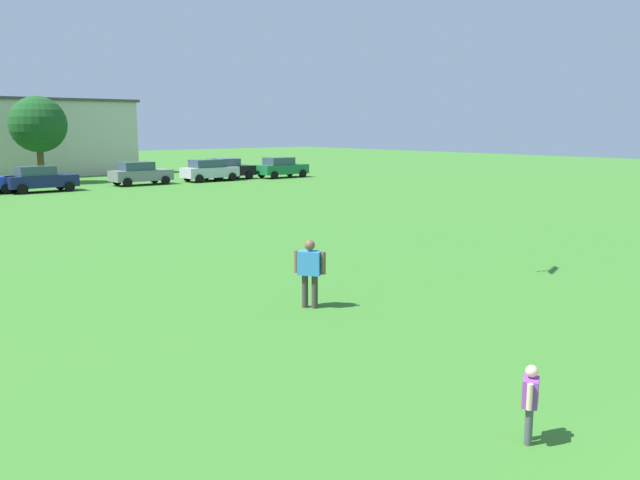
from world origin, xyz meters
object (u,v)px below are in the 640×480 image
(parked_car_green_8, at_px, (281,167))
(tree_far_right, at_px, (38,125))
(parked_car_black_7, at_px, (227,169))
(child_kite_flyer, at_px, (530,397))
(adult_bystander, at_px, (310,268))
(parked_car_gray_5, at_px, (140,173))
(parked_car_silver_6, at_px, (209,170))
(parked_car_navy_4, at_px, (40,179))

(parked_car_green_8, xyz_separation_m, tree_far_right, (-17.11, 6.89, 3.48))
(parked_car_black_7, bearing_deg, parked_car_green_8, -14.53)
(child_kite_flyer, xyz_separation_m, adult_bystander, (2.01, 7.13, 0.31))
(child_kite_flyer, relative_size, parked_car_gray_5, 0.25)
(parked_car_gray_5, height_order, parked_car_green_8, same)
(parked_car_silver_6, relative_size, tree_far_right, 0.67)
(tree_far_right, bearing_deg, parked_car_black_7, -24.47)
(parked_car_gray_5, relative_size, parked_car_black_7, 1.00)
(child_kite_flyer, distance_m, parked_car_navy_4, 40.52)
(parked_car_green_8, bearing_deg, parked_car_navy_4, 179.38)
(parked_car_navy_4, bearing_deg, tree_far_right, 71.86)
(parked_car_navy_4, xyz_separation_m, parked_car_green_8, (19.30, -0.21, 0.00))
(parked_car_navy_4, bearing_deg, parked_car_black_7, 3.79)
(parked_car_silver_6, relative_size, parked_car_green_8, 1.00)
(parked_car_black_7, distance_m, tree_far_right, 14.21)
(parked_car_gray_5, xyz_separation_m, parked_car_green_8, (12.07, -0.94, 0.00))
(adult_bystander, bearing_deg, parked_car_green_8, -70.14)
(parked_car_green_8, relative_size, tree_far_right, 0.67)
(parked_car_gray_5, xyz_separation_m, parked_car_silver_6, (5.57, -0.27, 0.00))
(child_kite_flyer, distance_m, parked_car_green_8, 47.31)
(adult_bystander, bearing_deg, parked_car_gray_5, -53.21)
(parked_car_black_7, relative_size, parked_car_green_8, 1.00)
(child_kite_flyer, xyz_separation_m, parked_car_green_8, (25.52, 39.83, 0.21))
(child_kite_flyer, relative_size, parked_car_silver_6, 0.25)
(adult_bystander, relative_size, parked_car_silver_6, 0.38)
(parked_car_silver_6, bearing_deg, parked_car_green_8, -5.85)
(parked_car_navy_4, height_order, parked_car_gray_5, same)
(parked_car_gray_5, xyz_separation_m, parked_car_black_7, (7.50, 0.25, 0.00))
(child_kite_flyer, relative_size, parked_car_navy_4, 0.25)
(parked_car_gray_5, distance_m, parked_car_black_7, 7.50)
(parked_car_green_8, bearing_deg, parked_car_silver_6, 174.15)
(parked_car_gray_5, bearing_deg, parked_car_silver_6, -2.77)
(parked_car_silver_6, height_order, tree_far_right, tree_far_right)
(parked_car_silver_6, xyz_separation_m, tree_far_right, (-10.61, 6.23, 3.48))
(child_kite_flyer, height_order, parked_car_green_8, parked_car_green_8)
(child_kite_flyer, height_order, parked_car_black_7, parked_car_black_7)
(parked_car_gray_5, distance_m, parked_car_green_8, 12.11)
(parked_car_silver_6, height_order, parked_car_green_8, same)
(adult_bystander, height_order, parked_car_gray_5, parked_car_gray_5)
(child_kite_flyer, xyz_separation_m, tree_far_right, (8.41, 46.72, 3.69))
(tree_far_right, bearing_deg, parked_car_green_8, -21.94)
(parked_car_gray_5, distance_m, tree_far_right, 8.54)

